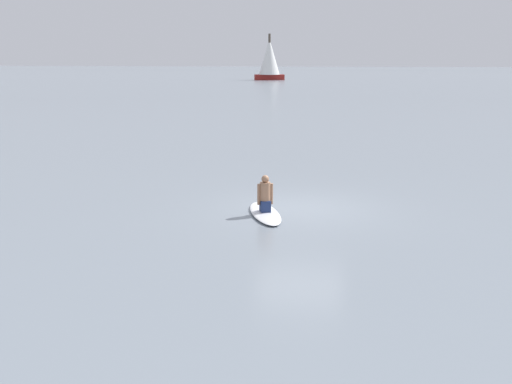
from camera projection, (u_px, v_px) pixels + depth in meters
name	position (u px, v px, depth m)	size (l,w,h in m)	color
ground_plane	(301.00, 208.00, 17.66)	(400.00, 400.00, 0.00)	gray
surfboard	(265.00, 213.00, 16.90)	(2.60, 0.73, 0.10)	white
person_paddler	(265.00, 195.00, 16.78)	(0.40, 0.44, 1.01)	navy
sailboat_distant	(269.00, 58.00, 103.09)	(4.14, 5.19, 7.58)	maroon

